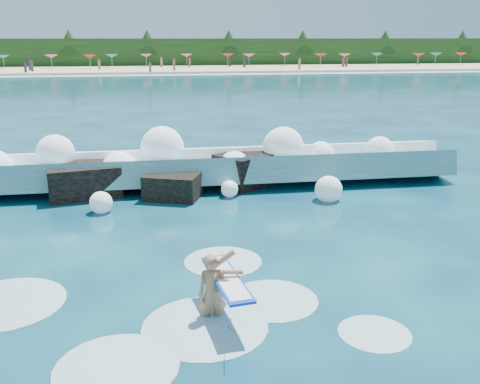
% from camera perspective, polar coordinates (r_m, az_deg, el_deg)
% --- Properties ---
extents(ground, '(200.00, 200.00, 0.00)m').
position_cam_1_polar(ground, '(12.85, -5.21, -7.92)').
color(ground, '#082441').
rests_on(ground, ground).
extents(beach, '(140.00, 20.00, 0.40)m').
position_cam_1_polar(beach, '(89.85, -9.09, 12.79)').
color(beach, tan).
rests_on(beach, ground).
extents(wet_band, '(140.00, 5.00, 0.08)m').
position_cam_1_polar(wet_band, '(78.88, -8.99, 12.23)').
color(wet_band, silver).
rests_on(wet_band, ground).
extents(treeline, '(140.00, 4.00, 5.00)m').
position_cam_1_polar(treeline, '(99.75, -9.21, 14.43)').
color(treeline, black).
rests_on(treeline, ground).
extents(breaking_wave, '(18.85, 2.90, 1.62)m').
position_cam_1_polar(breaking_wave, '(19.74, -4.48, 2.47)').
color(breaking_wave, teal).
rests_on(breaking_wave, ground).
extents(rock_cluster, '(8.28, 3.35, 1.37)m').
position_cam_1_polar(rock_cluster, '(18.88, -8.40, 1.29)').
color(rock_cluster, black).
rests_on(rock_cluster, ground).
extents(surfer_with_board, '(0.97, 2.81, 1.58)m').
position_cam_1_polar(surfer_with_board, '(10.39, -2.61, -10.43)').
color(surfer_with_board, '#AA744F').
rests_on(surfer_with_board, ground).
extents(wave_spray, '(15.13, 4.41, 2.20)m').
position_cam_1_polar(wave_spray, '(19.34, -5.56, 3.65)').
color(wave_spray, white).
rests_on(wave_spray, ground).
extents(surf_foam, '(8.90, 6.04, 0.12)m').
position_cam_1_polar(surf_foam, '(10.96, -8.81, -12.56)').
color(surf_foam, silver).
rests_on(surf_foam, ground).
extents(beach_umbrellas, '(111.38, 6.82, 0.50)m').
position_cam_1_polar(beach_umbrellas, '(91.69, -9.07, 14.14)').
color(beach_umbrellas, red).
rests_on(beach_umbrellas, ground).
extents(beachgoers, '(91.12, 11.50, 1.93)m').
position_cam_1_polar(beachgoers, '(86.75, -14.68, 12.98)').
color(beachgoers, '#3F332D').
rests_on(beachgoers, ground).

